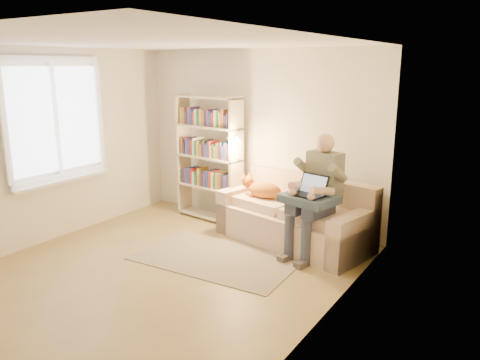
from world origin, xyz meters
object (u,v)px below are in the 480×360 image
Objects in this scene: cat at (261,189)px; laptop at (313,191)px; bookshelf at (209,152)px; person at (317,189)px; sofa at (295,219)px.

cat is 1.73× the size of laptop.
bookshelf reaches higher than laptop.
bookshelf is at bearing -179.58° from person.
laptop is 0.23× the size of bookshelf.
cat is at bearing 170.37° from laptop.
sofa is 0.80m from laptop.
laptop is (0.00, -0.15, 0.01)m from person.
laptop is at bearing -31.91° from sofa.
cat is 1.03m from laptop.
bookshelf reaches higher than person.
person is at bearing -1.42° from cat.
sofa is at bearing 1.19° from bookshelf.
person is (0.41, -0.25, 0.54)m from sofa.
cat is 0.40× the size of bookshelf.
cat is (-0.93, 0.22, -0.18)m from person.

